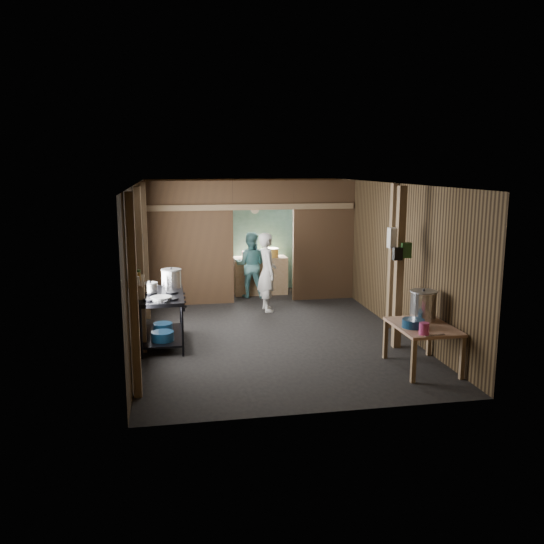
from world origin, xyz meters
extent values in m
cube|color=black|center=(0.00, 0.00, 0.00)|extent=(4.50, 7.00, 0.00)
cube|color=#48443F|center=(0.00, 0.00, 2.60)|extent=(4.50, 7.00, 0.00)
cube|color=#513C22|center=(0.00, 3.50, 1.30)|extent=(4.50, 0.00, 2.60)
cube|color=#513C22|center=(0.00, -3.50, 1.30)|extent=(4.50, 0.00, 2.60)
cube|color=#513C22|center=(-2.25, 0.00, 1.30)|extent=(0.00, 7.00, 2.60)
cube|color=#513C22|center=(2.25, 0.00, 1.30)|extent=(0.00, 7.00, 2.60)
cube|color=brown|center=(-1.32, 2.20, 1.30)|extent=(1.85, 0.10, 2.60)
cube|color=brown|center=(1.57, 2.20, 1.30)|extent=(1.35, 0.10, 2.60)
cube|color=brown|center=(0.25, 2.20, 2.30)|extent=(1.30, 0.10, 0.60)
cube|color=#70A4A1|center=(0.00, 3.44, 1.25)|extent=(4.40, 0.06, 2.50)
cube|color=#8B6F53|center=(0.30, 2.95, 0.42)|extent=(1.20, 0.50, 0.85)
cylinder|color=silver|center=(0.25, 3.40, 1.90)|extent=(0.20, 0.03, 0.20)
cube|color=#8B6F53|center=(-2.18, -2.60, 1.30)|extent=(0.10, 0.12, 2.60)
cube|color=#8B6F53|center=(-2.18, -0.80, 1.30)|extent=(0.10, 0.12, 2.60)
cube|color=#8B6F53|center=(-2.18, 1.20, 1.30)|extent=(0.10, 0.12, 2.60)
cube|color=#8B6F53|center=(2.18, -0.20, 1.30)|extent=(0.10, 0.12, 2.60)
cube|color=#8B6F53|center=(1.85, -1.30, 1.30)|extent=(0.12, 0.12, 2.60)
cube|color=#8B6F53|center=(0.00, 2.15, 2.05)|extent=(4.40, 0.12, 0.12)
cylinder|color=gray|center=(-2.21, 0.40, 1.65)|extent=(0.03, 0.34, 0.34)
cylinder|color=black|center=(-2.21, 0.80, 1.55)|extent=(0.03, 0.30, 0.30)
cube|color=#8B6F53|center=(-2.15, -2.10, 1.40)|extent=(0.14, 0.80, 0.03)
cylinder|color=silver|center=(-2.15, -2.35, 1.47)|extent=(0.07, 0.07, 0.10)
cylinder|color=#B68633|center=(-2.15, -2.10, 1.47)|extent=(0.08, 0.08, 0.10)
cylinder|color=#224A1F|center=(-2.15, -1.88, 1.47)|extent=(0.06, 0.06, 0.10)
cube|color=silver|center=(1.80, -1.22, 1.78)|extent=(0.22, 0.15, 0.32)
cube|color=#224A1F|center=(1.92, -1.36, 1.60)|extent=(0.16, 0.12, 0.24)
cube|color=black|center=(1.78, -1.38, 1.55)|extent=(0.14, 0.10, 0.20)
cylinder|color=silver|center=(-2.05, -0.12, 0.90)|extent=(0.19, 0.19, 0.10)
cylinder|color=navy|center=(-1.88, -0.81, 0.24)|extent=(0.36, 0.36, 0.15)
cylinder|color=navy|center=(-1.88, -0.25, 0.23)|extent=(0.32, 0.32, 0.13)
cylinder|color=navy|center=(1.64, -2.36, 0.71)|extent=(0.39, 0.39, 0.12)
cylinder|color=#CA3E7F|center=(1.64, -2.71, 0.73)|extent=(0.14, 0.14, 0.16)
cube|color=silver|center=(1.77, -2.79, 0.65)|extent=(0.30, 0.06, 0.01)
cylinder|color=#B68633|center=(0.54, 2.95, 0.95)|extent=(0.36, 0.36, 0.20)
cylinder|color=#C12D39|center=(-0.05, 2.95, 0.92)|extent=(0.12, 0.12, 0.15)
imported|color=beige|center=(0.19, 1.39, 0.80)|extent=(0.42, 0.60, 1.59)
imported|color=teal|center=(0.03, 2.65, 0.73)|extent=(0.82, 0.71, 1.46)
camera|label=1|loc=(-1.72, -9.63, 2.91)|focal=37.41mm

